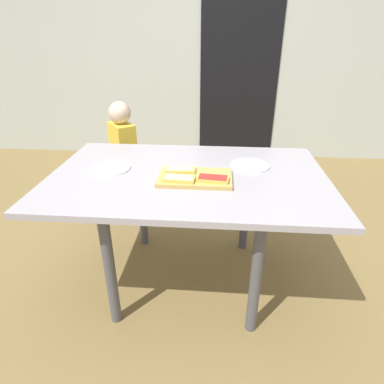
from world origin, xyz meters
The scene contains 11 objects.
ground_plane centered at (0.00, 0.00, 0.00)m, with size 16.00×16.00×0.00m, color olive.
house_wall_back centered at (0.00, 2.47, 1.45)m, with size 8.00×0.20×2.91m, color #ADB2A8.
house_door centered at (0.38, 2.36, 1.00)m, with size 0.90×0.02×2.00m, color black.
dining_table centered at (0.00, 0.00, 0.66)m, with size 1.51×0.98×0.73m.
cutting_board centered at (0.04, -0.07, 0.74)m, with size 0.39×0.24×0.02m, color tan.
pizza_slice_near_left centered at (-0.03, -0.14, 0.77)m, with size 0.17×0.09×0.02m.
pizza_slice_near_right centered at (0.14, -0.12, 0.77)m, with size 0.17×0.10×0.02m.
pizza_slice_far_left centered at (-0.04, -0.02, 0.77)m, with size 0.16×0.09×0.02m.
plate_white_left centered at (-0.45, 0.03, 0.74)m, with size 0.22×0.22×0.01m, color white.
plate_white_right centered at (0.35, 0.14, 0.74)m, with size 0.22×0.22×0.01m, color white.
child_left centered at (-0.58, 0.75, 0.56)m, with size 0.26×0.28×0.97m.
Camera 1 is at (0.15, -1.62, 1.44)m, focal length 30.09 mm.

